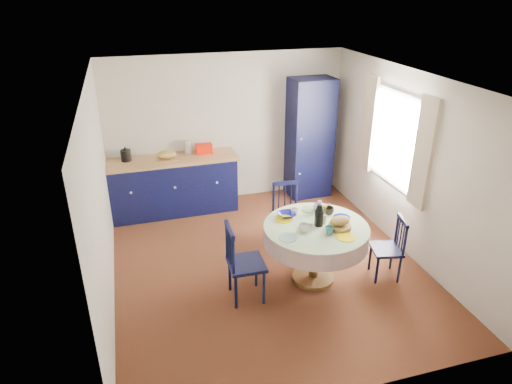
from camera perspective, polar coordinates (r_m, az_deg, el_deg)
The scene contains 17 objects.
floor at distance 6.30m, azimuth 1.30°, elevation -9.03°, with size 4.50×4.50×0.00m, color black.
ceiling at distance 5.32m, azimuth 1.56°, elevation 13.88°, with size 4.50×4.50×0.00m, color white.
wall_back at distance 7.74m, azimuth -3.63°, elevation 7.85°, with size 4.00×0.02×2.50m, color beige.
wall_left at distance 5.49m, azimuth -18.93°, elevation -0.95°, with size 0.02×4.50×2.50m, color beige.
wall_right at distance 6.54m, azimuth 18.40°, elevation 3.32°, with size 0.02×4.50×2.50m, color beige.
window at distance 6.66m, azimuth 16.98°, elevation 6.41°, with size 0.10×1.74×1.45m.
kitchen_counter at distance 7.60m, azimuth -10.36°, elevation 0.95°, with size 2.11×0.67×1.18m.
pantry_cabinet at distance 7.99m, azimuth 6.73°, elevation 6.66°, with size 0.75×0.55×2.07m.
dining_table at distance 5.72m, azimuth 7.53°, elevation -5.29°, with size 1.30×1.30×1.07m.
chair_left at distance 5.44m, azimuth -1.68°, elevation -8.78°, with size 0.43×0.45×0.99m.
chair_far at distance 6.58m, azimuth 3.87°, elevation -2.75°, with size 0.45×0.43×0.92m.
chair_right at distance 6.09m, azimuth 16.33°, elevation -6.70°, with size 0.43×0.45×0.84m.
mug_a at distance 5.50m, azimuth 6.00°, elevation -4.46°, with size 0.12×0.12×0.09m, color silver.
mug_b at distance 5.48m, azimuth 9.14°, elevation -4.75°, with size 0.10×0.10×0.10m, color #2C6E74.
mug_c at distance 5.93m, azimuth 9.10°, elevation -2.33°, with size 0.13×0.13×0.10m, color black.
mug_d at distance 5.85m, azimuth 4.83°, elevation -2.50°, with size 0.10×0.10×0.10m, color silver.
cobalt_bowl at distance 5.82m, azimuth 3.85°, elevation -2.86°, with size 0.22×0.22×0.05m, color navy.
Camera 1 is at (-1.59, -4.98, 3.52)m, focal length 32.00 mm.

